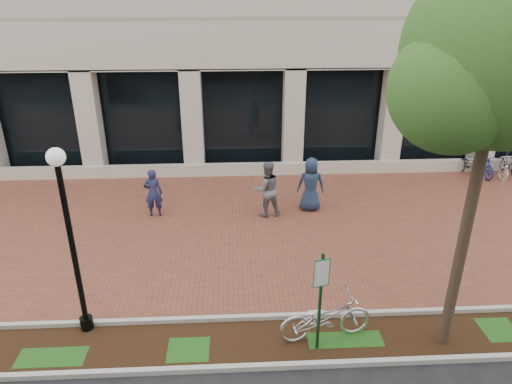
{
  "coord_description": "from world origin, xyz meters",
  "views": [
    {
      "loc": [
        -0.43,
        -12.84,
        6.84
      ],
      "look_at": [
        0.21,
        -0.8,
        1.55
      ],
      "focal_mm": 32.0,
      "sensor_mm": 36.0,
      "label": 1
    }
  ],
  "objects_px": {
    "locked_bicycle": "(325,317)",
    "bollard": "(504,178)",
    "parking_sign": "(321,290)",
    "bike_rack_cluster": "(502,165)",
    "pedestrian_left": "(153,193)",
    "lamppost": "(70,234)",
    "pedestrian_mid": "(267,189)",
    "pedestrian_right": "(311,184)",
    "street_tree": "(503,63)"
  },
  "relations": [
    {
      "from": "pedestrian_left",
      "to": "bike_rack_cluster",
      "type": "height_order",
      "value": "pedestrian_left"
    },
    {
      "from": "parking_sign",
      "to": "bollard",
      "type": "xyz_separation_m",
      "value": [
        8.39,
        7.89,
        -0.96
      ]
    },
    {
      "from": "parking_sign",
      "to": "street_tree",
      "type": "height_order",
      "value": "street_tree"
    },
    {
      "from": "bike_rack_cluster",
      "to": "bollard",
      "type": "bearing_deg",
      "value": -122.66
    },
    {
      "from": "lamppost",
      "to": "locked_bicycle",
      "type": "height_order",
      "value": "lamppost"
    },
    {
      "from": "pedestrian_right",
      "to": "bike_rack_cluster",
      "type": "relative_size",
      "value": 0.53
    },
    {
      "from": "parking_sign",
      "to": "bike_rack_cluster",
      "type": "distance_m",
      "value": 13.17
    },
    {
      "from": "street_tree",
      "to": "pedestrian_left",
      "type": "bearing_deg",
      "value": 138.04
    },
    {
      "from": "locked_bicycle",
      "to": "pedestrian_right",
      "type": "bearing_deg",
      "value": -15.6
    },
    {
      "from": "lamppost",
      "to": "locked_bicycle",
      "type": "bearing_deg",
      "value": -6.11
    },
    {
      "from": "pedestrian_left",
      "to": "pedestrian_right",
      "type": "relative_size",
      "value": 0.89
    },
    {
      "from": "parking_sign",
      "to": "pedestrian_left",
      "type": "relative_size",
      "value": 1.4
    },
    {
      "from": "parking_sign",
      "to": "bike_rack_cluster",
      "type": "bearing_deg",
      "value": 31.46
    },
    {
      "from": "street_tree",
      "to": "pedestrian_left",
      "type": "relative_size",
      "value": 4.63
    },
    {
      "from": "pedestrian_right",
      "to": "bollard",
      "type": "xyz_separation_m",
      "value": [
        7.47,
        1.23,
        -0.41
      ]
    },
    {
      "from": "pedestrian_left",
      "to": "pedestrian_mid",
      "type": "height_order",
      "value": "pedestrian_mid"
    },
    {
      "from": "bollard",
      "to": "bike_rack_cluster",
      "type": "xyz_separation_m",
      "value": [
        0.78,
        1.5,
        -0.06
      ]
    },
    {
      "from": "lamppost",
      "to": "bike_rack_cluster",
      "type": "relative_size",
      "value": 1.21
    },
    {
      "from": "locked_bicycle",
      "to": "bollard",
      "type": "distance_m",
      "value": 11.12
    },
    {
      "from": "pedestrian_right",
      "to": "locked_bicycle",
      "type": "bearing_deg",
      "value": 89.73
    },
    {
      "from": "street_tree",
      "to": "bollard",
      "type": "relative_size",
      "value": 7.44
    },
    {
      "from": "street_tree",
      "to": "pedestrian_left",
      "type": "height_order",
      "value": "street_tree"
    },
    {
      "from": "bollard",
      "to": "pedestrian_mid",
      "type": "bearing_deg",
      "value": -169.93
    },
    {
      "from": "lamppost",
      "to": "pedestrian_right",
      "type": "xyz_separation_m",
      "value": [
        5.9,
        5.76,
        -1.45
      ]
    },
    {
      "from": "street_tree",
      "to": "pedestrian_mid",
      "type": "bearing_deg",
      "value": 118.53
    },
    {
      "from": "pedestrian_right",
      "to": "bike_rack_cluster",
      "type": "xyz_separation_m",
      "value": [
        8.25,
        2.73,
        -0.47
      ]
    },
    {
      "from": "parking_sign",
      "to": "bike_rack_cluster",
      "type": "relative_size",
      "value": 0.66
    },
    {
      "from": "locked_bicycle",
      "to": "pedestrian_left",
      "type": "height_order",
      "value": "pedestrian_left"
    },
    {
      "from": "pedestrian_mid",
      "to": "bollard",
      "type": "height_order",
      "value": "pedestrian_mid"
    },
    {
      "from": "lamppost",
      "to": "pedestrian_left",
      "type": "height_order",
      "value": "lamppost"
    },
    {
      "from": "locked_bicycle",
      "to": "bike_rack_cluster",
      "type": "height_order",
      "value": "locked_bicycle"
    },
    {
      "from": "parking_sign",
      "to": "pedestrian_mid",
      "type": "distance_m",
      "value": 6.35
    },
    {
      "from": "pedestrian_right",
      "to": "pedestrian_mid",
      "type": "bearing_deg",
      "value": 19.81
    },
    {
      "from": "lamppost",
      "to": "street_tree",
      "type": "relative_size",
      "value": 0.55
    },
    {
      "from": "street_tree",
      "to": "bike_rack_cluster",
      "type": "xyz_separation_m",
      "value": [
        6.4,
        9.28,
        -5.31
      ]
    },
    {
      "from": "bike_rack_cluster",
      "to": "pedestrian_left",
      "type": "bearing_deg",
      "value": -172.86
    },
    {
      "from": "locked_bicycle",
      "to": "bollard",
      "type": "relative_size",
      "value": 1.98
    },
    {
      "from": "lamppost",
      "to": "pedestrian_mid",
      "type": "distance_m",
      "value": 7.1
    },
    {
      "from": "street_tree",
      "to": "bike_rack_cluster",
      "type": "relative_size",
      "value": 2.2
    },
    {
      "from": "lamppost",
      "to": "pedestrian_right",
      "type": "relative_size",
      "value": 2.27
    },
    {
      "from": "locked_bicycle",
      "to": "pedestrian_right",
      "type": "height_order",
      "value": "pedestrian_right"
    },
    {
      "from": "pedestrian_left",
      "to": "pedestrian_mid",
      "type": "relative_size",
      "value": 0.87
    },
    {
      "from": "street_tree",
      "to": "locked_bicycle",
      "type": "relative_size",
      "value": 3.76
    },
    {
      "from": "pedestrian_left",
      "to": "bollard",
      "type": "xyz_separation_m",
      "value": [
        12.69,
        1.41,
        -0.3
      ]
    },
    {
      "from": "locked_bicycle",
      "to": "pedestrian_left",
      "type": "relative_size",
      "value": 1.23
    },
    {
      "from": "street_tree",
      "to": "pedestrian_mid",
      "type": "distance_m",
      "value": 8.53
    },
    {
      "from": "parking_sign",
      "to": "lamppost",
      "type": "xyz_separation_m",
      "value": [
        -4.97,
        0.9,
        0.9
      ]
    },
    {
      "from": "street_tree",
      "to": "bike_rack_cluster",
      "type": "height_order",
      "value": "street_tree"
    },
    {
      "from": "locked_bicycle",
      "to": "pedestrian_right",
      "type": "xyz_separation_m",
      "value": [
        0.71,
        6.32,
        0.4
      ]
    },
    {
      "from": "street_tree",
      "to": "bollard",
      "type": "bearing_deg",
      "value": 54.17
    }
  ]
}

